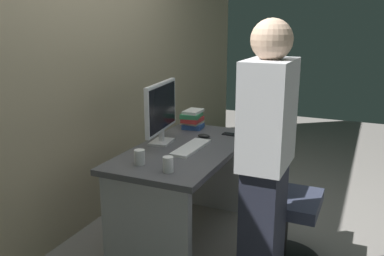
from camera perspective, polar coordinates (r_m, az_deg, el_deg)
ground_plane at (r=3.29m, az=-0.82°, el=-14.88°), size 9.00×9.00×0.00m
wall_back at (r=3.33m, az=-14.94°, el=12.06°), size 6.40×0.10×3.00m
desk at (r=3.08m, az=-0.86°, el=-6.80°), size 1.32×0.69×0.73m
office_chair at (r=2.89m, az=11.67°, el=-10.17°), size 0.52×0.52×0.94m
person_at_desk at (r=2.34m, az=10.12°, el=-5.26°), size 0.40×0.24×1.64m
monitor at (r=3.05m, az=-4.25°, el=2.57°), size 0.54×0.16×0.46m
keyboard at (r=2.96m, az=-0.13°, el=-2.72°), size 0.43×0.14×0.02m
mouse at (r=3.23m, az=1.65°, el=-1.10°), size 0.06×0.10×0.03m
cup_near_keyboard at (r=2.52m, az=-3.32°, el=-5.03°), size 0.07×0.07×0.10m
cup_by_monitor at (r=2.66m, az=-7.24°, el=-4.00°), size 0.07×0.07×0.10m
book_stack at (r=3.50m, az=0.06°, el=1.24°), size 0.22×0.19×0.16m
cell_phone at (r=3.33m, az=5.48°, el=-0.90°), size 0.08×0.15×0.01m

